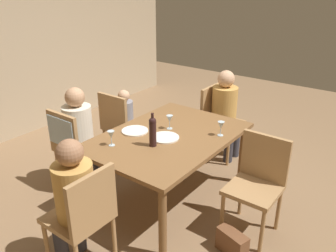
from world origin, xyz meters
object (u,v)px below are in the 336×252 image
object	(u,v)px
person_woman_host	(226,109)
person_man_guest	(80,130)
chair_near	(258,178)
wine_glass_near_left	(170,119)
chair_far_right	(120,123)
wine_glass_near_right	(111,135)
wine_bottle_tall_green	(153,131)
chair_right_end	(217,116)
dinner_plate_host	(165,137)
chair_left_end	(84,214)
person_child_small	(126,118)
person_man_bearded	(73,195)
chair_far_left	(70,140)
wine_glass_centre	(221,126)
dining_table	(168,142)
handbag	(232,243)
dinner_plate_guest_left	(135,131)

from	to	relation	value
person_woman_host	person_man_guest	distance (m)	1.80
chair_near	wine_glass_near_left	bearing A→B (deg)	-2.86
person_woman_host	chair_near	bearing A→B (deg)	39.93
chair_far_right	wine_glass_near_right	size ratio (longest dim) A/B	6.17
wine_bottle_tall_green	chair_right_end	bearing A→B (deg)	4.52
person_woman_host	person_man_guest	size ratio (longest dim) A/B	1.01
wine_glass_near_right	dinner_plate_host	world-z (taller)	wine_glass_near_right
dinner_plate_host	chair_right_end	bearing A→B (deg)	4.80
chair_near	wine_bottle_tall_green	world-z (taller)	wine_bottle_tall_green
chair_left_end	chair_near	size ratio (longest dim) A/B	1.00
person_woman_host	person_child_small	size ratio (longest dim) A/B	1.23
person_man_bearded	chair_near	bearing A→B (deg)	-37.34
wine_bottle_tall_green	person_man_guest	bearing A→B (deg)	93.66
person_man_guest	wine_glass_near_right	distance (m)	0.70
chair_far_left	wine_glass_centre	bearing A→B (deg)	30.16
chair_left_end	wine_glass_centre	xyz separation A→B (m)	(1.49, -0.34, 0.30)
wine_glass_near_left	wine_glass_near_right	xyz separation A→B (m)	(-0.64, 0.20, 0.00)
chair_far_left	wine_glass_near_left	xyz separation A→B (m)	(0.62, -0.86, 0.24)
chair_right_end	person_child_small	size ratio (longest dim) A/B	0.98
chair_far_right	person_man_guest	bearing A→B (deg)	-90.00
dining_table	chair_near	xyz separation A→B (m)	(0.09, -0.94, -0.12)
dining_table	person_man_bearded	size ratio (longest dim) A/B	1.42
dinner_plate_host	wine_bottle_tall_green	bearing A→B (deg)	-177.26
person_man_guest	chair_far_left	bearing A→B (deg)	-90.00
dinner_plate_host	handbag	world-z (taller)	dinner_plate_host
wine_glass_centre	chair_near	bearing A→B (deg)	-113.15
dining_table	person_woman_host	bearing A→B (deg)	-1.26
chair_near	person_man_guest	bearing A→B (deg)	12.63
person_child_small	dinner_plate_guest_left	xyz separation A→B (m)	(-0.52, -0.62, 0.18)
chair_left_end	wine_bottle_tall_green	size ratio (longest dim) A/B	2.80
person_man_bearded	dinner_plate_guest_left	size ratio (longest dim) A/B	4.16
person_child_small	wine_glass_centre	size ratio (longest dim) A/B	6.28
chair_far_left	wine_glass_near_left	world-z (taller)	chair_far_left
dining_table	dinner_plate_host	bearing A→B (deg)	-165.97
person_man_guest	wine_glass_near_left	distance (m)	1.00
chair_near	wine_glass_centre	bearing A→B (deg)	-23.15
chair_left_end	handbag	distance (m)	1.27
chair_far_right	dinner_plate_guest_left	distance (m)	0.77
person_woman_host	dinner_plate_guest_left	distance (m)	1.36
chair_near	dinner_plate_guest_left	xyz separation A→B (m)	(-0.22, 1.27, 0.21)
chair_left_end	dinner_plate_host	xyz separation A→B (m)	(1.11, 0.07, 0.21)
chair_far_left	wine_glass_centre	distance (m)	1.60
chair_near	wine_bottle_tall_green	xyz separation A→B (m)	(-0.36, 0.92, 0.35)
chair_far_left	dinner_plate_host	world-z (taller)	chair_far_left
wine_bottle_tall_green	handbag	bearing A→B (deg)	-94.78
dining_table	person_man_guest	xyz separation A→B (m)	(-0.34, 0.94, 0.01)
dining_table	dinner_plate_guest_left	distance (m)	0.36
dining_table	chair_left_end	size ratio (longest dim) A/B	1.75
chair_near	person_woman_host	xyz separation A→B (m)	(1.10, 0.92, 0.13)
wine_bottle_tall_green	handbag	world-z (taller)	wine_bottle_tall_green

